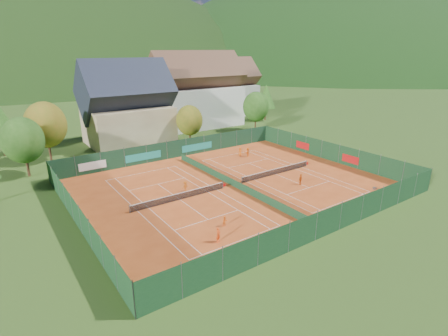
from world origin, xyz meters
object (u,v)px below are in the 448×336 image
Objects in this scene: ball_hopper at (375,188)px; player_right_near at (301,179)px; hotel_block_a at (197,95)px; player_left_mid at (225,221)px; chalet at (127,109)px; player_left_far at (185,186)px; player_right_far_b at (248,152)px; hotel_block_b at (226,91)px; player_left_near at (218,235)px; player_right_far_a at (240,151)px.

player_right_near reaches higher than ball_hopper.
hotel_block_a reaches higher than player_left_mid.
chalet reaches higher than player_right_near.
ball_hopper is 0.58× the size of player_left_far.
hotel_block_b is at bearing -158.04° from player_right_far_b.
player_left_far reaches higher than player_left_mid.
player_left_mid is (2.30, 2.15, -0.19)m from player_left_near.
ball_hopper is (-16.31, -56.31, -6.06)m from hotel_block_b.
player_right_near reaches higher than player_right_far_a.
player_right_far_b is (17.57, 18.19, 0.19)m from player_left_mid.
player_right_far_b is (13.19, -20.53, -5.84)m from chalet.
player_left_mid is 0.75× the size of player_right_far_b.
player_right_near is at bearing -114.33° from hotel_block_b.
player_right_near is 0.98× the size of player_right_far_b.
player_left_far is (-22.13, -33.94, -6.69)m from hotel_block_a.
hotel_block_b reaches higher than ball_hopper.
player_left_far is (-19.82, 14.38, 0.13)m from ball_hopper.
player_right_far_b is at bearing 18.13° from player_left_near.
player_left_near reaches higher than player_left_mid.
hotel_block_a is at bearing 58.25° from player_right_near.
player_left_near is 1.14× the size of player_left_far.
hotel_block_a reaches higher than chalet.
chalet is 10.35× the size of player_left_near.
chalet is at bearing -64.72° from player_right_far_a.
player_right_far_b is (-5.81, -26.53, -6.60)m from hotel_block_a.
chalet is 37.04m from player_right_near.
player_left_mid is 15.71m from player_right_near.
ball_hopper is 21.37m from player_left_mid.
ball_hopper is at bearing 134.16° from player_left_far.
player_left_near is 3.16m from player_left_mid.
chalet is 11.75× the size of player_left_far.
chalet reaches higher than ball_hopper.
player_right_far_a is (16.86, 19.36, 0.13)m from player_left_mid.
player_left_mid is (-4.38, -38.71, -6.03)m from chalet.
ball_hopper is (16.69, -42.31, -6.07)m from chalet.
player_left_near is at bearing 64.75° from player_left_far.
chalet is 39.43m from player_left_mid.
chalet is 20.25× the size of ball_hopper.
hotel_block_a reaches higher than player_left_near.
hotel_block_a is 53.84m from player_left_near.
player_right_far_a is at bearing 54.92° from player_left_mid.
player_left_mid is at bearing 73.51° from player_left_far.
chalet is 28.73m from player_left_far.
hotel_block_b is 11.04× the size of player_right_far_b.
hotel_block_b is 12.53× the size of player_left_far.
player_right_far_b reaches higher than player_left_mid.
player_left_far is (-3.13, -27.94, -5.94)m from chalet.
ball_hopper is at bearing 92.84° from player_right_far_a.
hotel_block_a reaches higher than player_left_far.
hotel_block_b is at bearing -140.63° from player_left_far.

